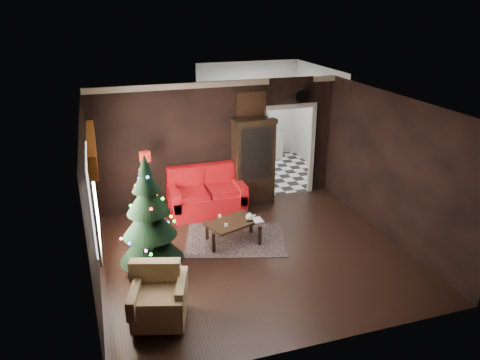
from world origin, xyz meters
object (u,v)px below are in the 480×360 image
object	(u,v)px
curio_cabinet	(253,163)
kitchen_table	(258,164)
coffee_table	(233,232)
teapot	(249,217)
floor_lamp	(147,186)
loveseat	(207,191)
armchair	(159,295)
wall_clock	(301,96)
christmas_tree	(149,217)

from	to	relation	value
curio_cabinet	kitchen_table	size ratio (longest dim) A/B	2.53
curio_cabinet	kitchen_table	xyz separation A→B (m)	(0.65, 1.43, -0.57)
coffee_table	teapot	world-z (taller)	teapot
floor_lamp	loveseat	bearing A→B (deg)	5.76
curio_cabinet	armchair	bearing A→B (deg)	-126.49
loveseat	kitchen_table	xyz separation A→B (m)	(1.80, 1.65, -0.12)
teapot	wall_clock	distance (m)	3.28
curio_cabinet	christmas_tree	world-z (taller)	christmas_tree
loveseat	armchair	bearing A→B (deg)	-114.25
kitchen_table	loveseat	bearing A→B (deg)	-137.49
coffee_table	kitchen_table	xyz separation A→B (m)	(1.65, 3.13, 0.14)
kitchen_table	coffee_table	bearing A→B (deg)	-117.77
loveseat	kitchen_table	bearing A→B (deg)	42.51
loveseat	armchair	world-z (taller)	loveseat
loveseat	floor_lamp	bearing A→B (deg)	-174.24
loveseat	teapot	world-z (taller)	loveseat
coffee_table	wall_clock	distance (m)	3.60
loveseat	wall_clock	size ratio (longest dim) A/B	5.31
coffee_table	wall_clock	world-z (taller)	wall_clock
loveseat	teapot	distance (m)	1.62
teapot	wall_clock	world-z (taller)	wall_clock
armchair	wall_clock	world-z (taller)	wall_clock
teapot	coffee_table	bearing A→B (deg)	167.09
teapot	kitchen_table	bearing A→B (deg)	67.32
armchair	kitchen_table	world-z (taller)	armchair
teapot	kitchen_table	xyz separation A→B (m)	(1.34, 3.20, -0.16)
armchair	floor_lamp	bearing A→B (deg)	101.88
coffee_table	wall_clock	size ratio (longest dim) A/B	3.08
kitchen_table	wall_clock	bearing A→B (deg)	-66.25
loveseat	teapot	size ratio (longest dim) A/B	10.09
armchair	curio_cabinet	bearing A→B (deg)	69.96
floor_lamp	christmas_tree	bearing A→B (deg)	-95.73
christmas_tree	coffee_table	size ratio (longest dim) A/B	2.08
armchair	wall_clock	xyz separation A→B (m)	(3.89, 3.81, 1.92)
loveseat	floor_lamp	size ratio (longest dim) A/B	1.15
teapot	kitchen_table	world-z (taller)	kitchen_table
armchair	wall_clock	size ratio (longest dim) A/B	2.50
floor_lamp	teapot	bearing A→B (deg)	-39.26
curio_cabinet	teapot	distance (m)	1.94
teapot	kitchen_table	size ratio (longest dim) A/B	0.22
coffee_table	armchair	bearing A→B (deg)	-131.14
coffee_table	teapot	bearing A→B (deg)	-12.91
curio_cabinet	christmas_tree	xyz separation A→B (m)	(-2.62, -2.25, 0.10)
curio_cabinet	teapot	size ratio (longest dim) A/B	11.28
curio_cabinet	floor_lamp	xyz separation A→B (m)	(-2.43, -0.35, -0.12)
armchair	kitchen_table	xyz separation A→B (m)	(3.34, 5.06, -0.09)
curio_cabinet	coffee_table	size ratio (longest dim) A/B	1.93
kitchen_table	curio_cabinet	bearing A→B (deg)	-114.44
loveseat	curio_cabinet	bearing A→B (deg)	10.83
curio_cabinet	kitchen_table	bearing A→B (deg)	65.56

